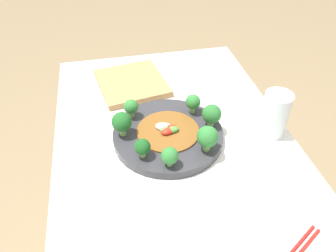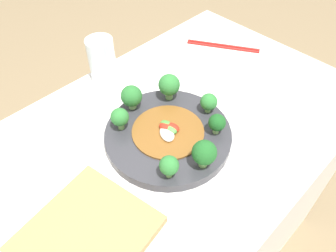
{
  "view_description": "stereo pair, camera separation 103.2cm",
  "coord_description": "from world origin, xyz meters",
  "px_view_note": "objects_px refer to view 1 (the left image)",
  "views": [
    {
      "loc": [
        0.61,
        -0.15,
        1.36
      ],
      "look_at": [
        -0.03,
        -0.02,
        0.8
      ],
      "focal_mm": 35.0,
      "sensor_mm": 36.0,
      "label": 1
    },
    {
      "loc": [
        -0.39,
        -0.38,
        1.34
      ],
      "look_at": [
        -0.03,
        -0.02,
        0.8
      ],
      "focal_mm": 35.0,
      "sensor_mm": 36.0,
      "label": 2
    }
  ],
  "objects_px": {
    "plate": "(168,135)",
    "broccoli_east": "(170,156)",
    "broccoli_southwest": "(131,107)",
    "drinking_glass": "(274,113)",
    "cutting_board": "(132,83)",
    "broccoli_north": "(212,114)",
    "broccoli_south": "(122,122)",
    "broccoli_southeast": "(142,147)",
    "broccoli_northeast": "(207,137)",
    "broccoli_northwest": "(193,102)",
    "stirfry_center": "(168,130)"
  },
  "relations": [
    {
      "from": "plate",
      "to": "broccoli_east",
      "type": "height_order",
      "value": "broccoli_east"
    },
    {
      "from": "broccoli_southwest",
      "to": "drinking_glass",
      "type": "height_order",
      "value": "drinking_glass"
    },
    {
      "from": "cutting_board",
      "to": "plate",
      "type": "bearing_deg",
      "value": 13.15
    },
    {
      "from": "broccoli_north",
      "to": "broccoli_south",
      "type": "bearing_deg",
      "value": -92.56
    },
    {
      "from": "broccoli_east",
      "to": "broccoli_southeast",
      "type": "xyz_separation_m",
      "value": [
        -0.04,
        -0.06,
        0.0
      ]
    },
    {
      "from": "broccoli_south",
      "to": "broccoli_north",
      "type": "xyz_separation_m",
      "value": [
        0.01,
        0.24,
        -0.0
      ]
    },
    {
      "from": "broccoli_east",
      "to": "plate",
      "type": "bearing_deg",
      "value": 170.13
    },
    {
      "from": "plate",
      "to": "broccoli_northeast",
      "type": "bearing_deg",
      "value": 43.52
    },
    {
      "from": "plate",
      "to": "broccoli_north",
      "type": "relative_size",
      "value": 4.63
    },
    {
      "from": "broccoli_east",
      "to": "broccoli_southeast",
      "type": "bearing_deg",
      "value": -125.03
    },
    {
      "from": "broccoli_northwest",
      "to": "broccoli_northeast",
      "type": "bearing_deg",
      "value": -1.97
    },
    {
      "from": "broccoli_east",
      "to": "broccoli_northeast",
      "type": "distance_m",
      "value": 0.11
    },
    {
      "from": "broccoli_east",
      "to": "broccoli_north",
      "type": "bearing_deg",
      "value": 130.93
    },
    {
      "from": "broccoli_south",
      "to": "cutting_board",
      "type": "bearing_deg",
      "value": 168.4
    },
    {
      "from": "broccoli_east",
      "to": "broccoli_southwest",
      "type": "height_order",
      "value": "broccoli_southwest"
    },
    {
      "from": "broccoli_south",
      "to": "broccoli_north",
      "type": "height_order",
      "value": "broccoli_south"
    },
    {
      "from": "broccoli_northeast",
      "to": "broccoli_north",
      "type": "relative_size",
      "value": 1.1
    },
    {
      "from": "broccoli_south",
      "to": "broccoli_southeast",
      "type": "bearing_deg",
      "value": 23.46
    },
    {
      "from": "plate",
      "to": "broccoli_northwest",
      "type": "distance_m",
      "value": 0.12
    },
    {
      "from": "broccoli_northeast",
      "to": "broccoli_south",
      "type": "relative_size",
      "value": 1.02
    },
    {
      "from": "plate",
      "to": "broccoli_south",
      "type": "height_order",
      "value": "broccoli_south"
    },
    {
      "from": "broccoli_south",
      "to": "cutting_board",
      "type": "distance_m",
      "value": 0.28
    },
    {
      "from": "broccoli_northeast",
      "to": "stirfry_center",
      "type": "relative_size",
      "value": 0.42
    },
    {
      "from": "broccoli_southeast",
      "to": "cutting_board",
      "type": "bearing_deg",
      "value": 177.72
    },
    {
      "from": "broccoli_north",
      "to": "cutting_board",
      "type": "bearing_deg",
      "value": -145.9
    },
    {
      "from": "broccoli_southeast",
      "to": "broccoli_southwest",
      "type": "xyz_separation_m",
      "value": [
        -0.16,
        -0.01,
        0.0
      ]
    },
    {
      "from": "broccoli_northeast",
      "to": "broccoli_south",
      "type": "height_order",
      "value": "broccoli_northeast"
    },
    {
      "from": "broccoli_east",
      "to": "broccoli_north",
      "type": "height_order",
      "value": "broccoli_north"
    },
    {
      "from": "broccoli_east",
      "to": "broccoli_northeast",
      "type": "relative_size",
      "value": 0.73
    },
    {
      "from": "broccoli_northwest",
      "to": "broccoli_north",
      "type": "height_order",
      "value": "broccoli_north"
    },
    {
      "from": "broccoli_south",
      "to": "drinking_glass",
      "type": "xyz_separation_m",
      "value": [
        0.04,
        0.41,
        -0.0
      ]
    },
    {
      "from": "broccoli_northwest",
      "to": "cutting_board",
      "type": "height_order",
      "value": "broccoli_northwest"
    },
    {
      "from": "broccoli_southeast",
      "to": "broccoli_southwest",
      "type": "distance_m",
      "value": 0.16
    },
    {
      "from": "broccoli_southeast",
      "to": "stirfry_center",
      "type": "bearing_deg",
      "value": 134.39
    },
    {
      "from": "stirfry_center",
      "to": "drinking_glass",
      "type": "height_order",
      "value": "drinking_glass"
    },
    {
      "from": "plate",
      "to": "broccoli_northeast",
      "type": "relative_size",
      "value": 4.22
    },
    {
      "from": "plate",
      "to": "broccoli_northwest",
      "type": "bearing_deg",
      "value": 128.52
    },
    {
      "from": "broccoli_southeast",
      "to": "drinking_glass",
      "type": "relative_size",
      "value": 0.41
    },
    {
      "from": "cutting_board",
      "to": "drinking_glass",
      "type": "bearing_deg",
      "value": 48.8
    },
    {
      "from": "drinking_glass",
      "to": "cutting_board",
      "type": "xyz_separation_m",
      "value": [
        -0.31,
        -0.35,
        -0.05
      ]
    },
    {
      "from": "stirfry_center",
      "to": "cutting_board",
      "type": "xyz_separation_m",
      "value": [
        -0.28,
        -0.06,
        -0.02
      ]
    },
    {
      "from": "broccoli_northwest",
      "to": "stirfry_center",
      "type": "relative_size",
      "value": 0.34
    },
    {
      "from": "broccoli_northwest",
      "to": "broccoli_south",
      "type": "xyz_separation_m",
      "value": [
        0.05,
        -0.21,
        0.01
      ]
    },
    {
      "from": "broccoli_northeast",
      "to": "broccoli_northwest",
      "type": "bearing_deg",
      "value": 178.03
    },
    {
      "from": "broccoli_southwest",
      "to": "cutting_board",
      "type": "height_order",
      "value": "broccoli_southwest"
    },
    {
      "from": "broccoli_southeast",
      "to": "broccoli_northwest",
      "type": "relative_size",
      "value": 0.91
    },
    {
      "from": "broccoli_east",
      "to": "broccoli_northwest",
      "type": "xyz_separation_m",
      "value": [
        -0.19,
        0.11,
        0.01
      ]
    },
    {
      "from": "broccoli_southeast",
      "to": "broccoli_northeast",
      "type": "distance_m",
      "value": 0.16
    },
    {
      "from": "cutting_board",
      "to": "broccoli_southeast",
      "type": "bearing_deg",
      "value": -2.28
    },
    {
      "from": "broccoli_south",
      "to": "drinking_glass",
      "type": "distance_m",
      "value": 0.41
    }
  ]
}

